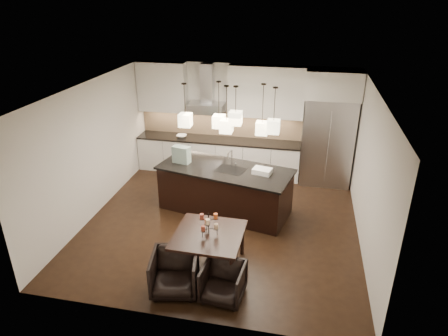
% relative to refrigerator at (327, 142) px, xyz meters
% --- Properties ---
extents(floor, '(5.50, 5.50, 0.02)m').
position_rel_refrigerator_xyz_m(floor, '(-2.10, -2.38, -1.08)').
color(floor, black).
rests_on(floor, ground).
extents(ceiling, '(5.50, 5.50, 0.02)m').
position_rel_refrigerator_xyz_m(ceiling, '(-2.10, -2.38, 1.73)').
color(ceiling, white).
rests_on(ceiling, wall_back).
extents(wall_back, '(5.50, 0.02, 2.80)m').
position_rel_refrigerator_xyz_m(wall_back, '(-2.10, 0.38, 0.32)').
color(wall_back, silver).
rests_on(wall_back, ground).
extents(wall_front, '(5.50, 0.02, 2.80)m').
position_rel_refrigerator_xyz_m(wall_front, '(-2.10, -5.14, 0.32)').
color(wall_front, silver).
rests_on(wall_front, ground).
extents(wall_left, '(0.02, 5.50, 2.80)m').
position_rel_refrigerator_xyz_m(wall_left, '(-4.86, -2.38, 0.32)').
color(wall_left, silver).
rests_on(wall_left, ground).
extents(wall_right, '(0.02, 5.50, 2.80)m').
position_rel_refrigerator_xyz_m(wall_right, '(0.66, -2.38, 0.32)').
color(wall_right, silver).
rests_on(wall_right, ground).
extents(refrigerator, '(1.20, 0.72, 2.15)m').
position_rel_refrigerator_xyz_m(refrigerator, '(0.00, 0.00, 0.00)').
color(refrigerator, '#B7B7BA').
rests_on(refrigerator, floor).
extents(fridge_panel, '(1.26, 0.72, 0.65)m').
position_rel_refrigerator_xyz_m(fridge_panel, '(0.00, 0.00, 1.40)').
color(fridge_panel, silver).
rests_on(fridge_panel, refrigerator).
extents(lower_cabinets, '(4.21, 0.62, 0.88)m').
position_rel_refrigerator_xyz_m(lower_cabinets, '(-2.73, 0.05, -0.64)').
color(lower_cabinets, silver).
rests_on(lower_cabinets, floor).
extents(countertop, '(4.21, 0.66, 0.04)m').
position_rel_refrigerator_xyz_m(countertop, '(-2.73, 0.05, -0.17)').
color(countertop, black).
rests_on(countertop, lower_cabinets).
extents(backsplash, '(4.21, 0.02, 0.63)m').
position_rel_refrigerator_xyz_m(backsplash, '(-2.73, 0.35, 0.16)').
color(backsplash, tan).
rests_on(backsplash, countertop).
extents(upper_cab_left, '(1.25, 0.35, 1.25)m').
position_rel_refrigerator_xyz_m(upper_cab_left, '(-4.20, 0.19, 1.10)').
color(upper_cab_left, silver).
rests_on(upper_cab_left, wall_back).
extents(upper_cab_right, '(1.85, 0.35, 1.25)m').
position_rel_refrigerator_xyz_m(upper_cab_right, '(-1.55, 0.19, 1.10)').
color(upper_cab_right, silver).
rests_on(upper_cab_right, wall_back).
extents(hood_canopy, '(0.90, 0.52, 0.24)m').
position_rel_refrigerator_xyz_m(hood_canopy, '(-3.03, 0.10, 0.65)').
color(hood_canopy, '#B7B7BA').
rests_on(hood_canopy, wall_back).
extents(hood_chimney, '(0.30, 0.28, 0.96)m').
position_rel_refrigerator_xyz_m(hood_chimney, '(-3.03, 0.21, 1.24)').
color(hood_chimney, '#B7B7BA').
rests_on(hood_chimney, hood_canopy).
extents(fruit_bowl, '(0.27, 0.27, 0.06)m').
position_rel_refrigerator_xyz_m(fruit_bowl, '(-3.69, 0.00, -0.12)').
color(fruit_bowl, silver).
rests_on(fruit_bowl, countertop).
extents(island_body, '(2.90, 1.67, 0.96)m').
position_rel_refrigerator_xyz_m(island_body, '(-2.14, -1.87, -0.60)').
color(island_body, black).
rests_on(island_body, floor).
extents(island_top, '(3.00, 1.77, 0.04)m').
position_rel_refrigerator_xyz_m(island_top, '(-2.14, -1.87, -0.09)').
color(island_top, black).
rests_on(island_top, island_body).
extents(faucet, '(0.16, 0.28, 0.41)m').
position_rel_refrigerator_xyz_m(faucet, '(-2.01, -1.79, 0.13)').
color(faucet, silver).
rests_on(faucet, island_top).
extents(tote_bag, '(0.40, 0.27, 0.37)m').
position_rel_refrigerator_xyz_m(tote_bag, '(-3.13, -1.76, 0.11)').
color(tote_bag, '#1C4933').
rests_on(tote_bag, island_top).
extents(food_container, '(0.42, 0.34, 0.11)m').
position_rel_refrigerator_xyz_m(food_container, '(-1.34, -1.97, -0.02)').
color(food_container, silver).
rests_on(food_container, island_top).
extents(dining_table, '(1.16, 1.16, 0.69)m').
position_rel_refrigerator_xyz_m(dining_table, '(-2.01, -3.87, -0.73)').
color(dining_table, black).
rests_on(dining_table, floor).
extents(candelabra, '(0.33, 0.33, 0.40)m').
position_rel_refrigerator_xyz_m(candelabra, '(-2.01, -3.87, -0.19)').
color(candelabra, black).
rests_on(candelabra, dining_table).
extents(candle_a, '(0.07, 0.07, 0.09)m').
position_rel_refrigerator_xyz_m(candle_a, '(-1.88, -3.87, -0.22)').
color(candle_a, beige).
rests_on(candle_a, candelabra).
extents(candle_b, '(0.07, 0.07, 0.09)m').
position_rel_refrigerator_xyz_m(candle_b, '(-2.07, -3.76, -0.22)').
color(candle_b, '#D85B26').
rests_on(candle_b, candelabra).
extents(candle_c, '(0.07, 0.07, 0.09)m').
position_rel_refrigerator_xyz_m(candle_c, '(-2.08, -3.98, -0.22)').
color(candle_c, '#9B402D').
rests_on(candle_c, candelabra).
extents(candle_d, '(0.07, 0.07, 0.09)m').
position_rel_refrigerator_xyz_m(candle_d, '(-1.91, -3.79, -0.08)').
color(candle_d, '#D85B26').
rests_on(candle_d, candelabra).
extents(candle_e, '(0.07, 0.07, 0.09)m').
position_rel_refrigerator_xyz_m(candle_e, '(-2.13, -3.85, -0.08)').
color(candle_e, '#9B402D').
rests_on(candle_e, candelabra).
extents(candle_f, '(0.07, 0.07, 0.09)m').
position_rel_refrigerator_xyz_m(candle_f, '(-1.99, -3.99, -0.08)').
color(candle_f, beige).
rests_on(candle_f, candelabra).
extents(armchair_left, '(0.85, 0.87, 0.68)m').
position_rel_refrigerator_xyz_m(armchair_left, '(-2.41, -4.55, -0.73)').
color(armchair_left, black).
rests_on(armchair_left, floor).
extents(armchair_right, '(0.69, 0.70, 0.60)m').
position_rel_refrigerator_xyz_m(armchair_right, '(-1.62, -4.56, -0.78)').
color(armchair_right, black).
rests_on(armchair_right, floor).
extents(pendant_a, '(0.24, 0.24, 0.26)m').
position_rel_refrigerator_xyz_m(pendant_a, '(-2.93, -2.02, 0.98)').
color(pendant_a, '#F3E9B9').
rests_on(pendant_a, ceiling).
extents(pendant_b, '(0.24, 0.24, 0.26)m').
position_rel_refrigerator_xyz_m(pendant_b, '(-2.31, -1.71, 0.90)').
color(pendant_b, '#F3E9B9').
rests_on(pendant_b, ceiling).
extents(pendant_c, '(0.24, 0.24, 0.26)m').
position_rel_refrigerator_xyz_m(pendant_c, '(-1.90, -2.05, 1.10)').
color(pendant_c, '#F3E9B9').
rests_on(pendant_c, ceiling).
extents(pendant_d, '(0.24, 0.24, 0.26)m').
position_rel_refrigerator_xyz_m(pendant_d, '(-1.41, -1.75, 0.83)').
color(pendant_d, '#F3E9B9').
rests_on(pendant_d, ceiling).
extents(pendant_e, '(0.24, 0.24, 0.26)m').
position_rel_refrigerator_xyz_m(pendant_e, '(-1.16, -1.99, 0.96)').
color(pendant_e, '#F3E9B9').
rests_on(pendant_e, ceiling).
extents(pendant_f, '(0.24, 0.24, 0.26)m').
position_rel_refrigerator_xyz_m(pendant_f, '(-2.08, -2.05, 0.92)').
color(pendant_f, '#F3E9B9').
rests_on(pendant_f, ceiling).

